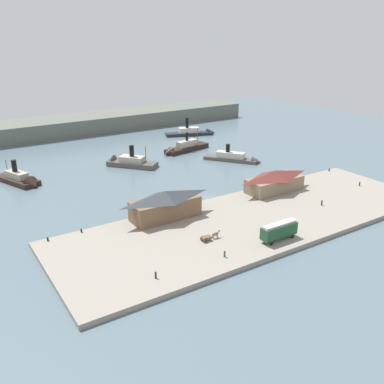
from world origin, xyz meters
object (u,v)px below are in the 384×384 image
at_px(pedestrian_standing_center, 156,275).
at_px(ferry_moored_east, 194,132).
at_px(horse_cart, 210,236).
at_px(mooring_post_center_west, 81,231).
at_px(mooring_post_east, 329,170).
at_px(pedestrian_near_cart, 225,254).
at_px(street_tram, 279,230).
at_px(ferry_moored_west, 183,148).
at_px(pedestrian_by_tram, 360,184).
at_px(mooring_post_center_east, 48,239).
at_px(ferry_mid_harbor, 236,158).
at_px(ferry_shed_customs_shed, 165,204).
at_px(pedestrian_at_waters_edge, 322,203).
at_px(ferry_departing_north, 127,162).
at_px(ferry_shed_west_terminal, 274,181).
at_px(ferry_near_quay, 21,180).

height_order(pedestrian_standing_center, ferry_moored_east, ferry_moored_east).
bearing_deg(horse_cart, mooring_post_center_west, 140.19).
relative_size(pedestrian_standing_center, mooring_post_east, 1.87).
bearing_deg(pedestrian_near_cart, street_tram, -1.03).
relative_size(horse_cart, ferry_moored_west, 0.23).
height_order(horse_cart, pedestrian_by_tram, horse_cart).
xyz_separation_m(mooring_post_center_east, mooring_post_center_west, (8.39, 0.15, 0.00)).
height_order(pedestrian_near_cart, ferry_moored_west, ferry_moored_west).
height_order(street_tram, ferry_mid_harbor, ferry_mid_harbor).
height_order(ferry_shed_customs_shed, pedestrian_at_waters_edge, ferry_shed_customs_shed).
bearing_deg(street_tram, pedestrian_by_tram, 15.71).
height_order(ferry_shed_customs_shed, ferry_moored_east, ferry_shed_customs_shed).
bearing_deg(street_tram, ferry_moored_east, 67.16).
height_order(pedestrian_standing_center, ferry_departing_north, ferry_departing_north).
relative_size(pedestrian_standing_center, mooring_post_center_west, 1.87).
distance_m(ferry_shed_west_terminal, street_tram, 33.91).
height_order(horse_cart, ferry_near_quay, ferry_near_quay).
xyz_separation_m(ferry_mid_harbor, ferry_near_quay, (-77.72, 18.42, 0.04)).
relative_size(ferry_shed_customs_shed, ferry_mid_harbor, 0.90).
height_order(mooring_post_east, mooring_post_center_east, same).
xyz_separation_m(ferry_shed_customs_shed, ferry_mid_harbor, (51.57, 34.54, -3.80)).
relative_size(street_tram, pedestrian_standing_center, 5.83).
distance_m(pedestrian_near_cart, ferry_near_quay, 83.19).
height_order(ferry_shed_west_terminal, street_tram, ferry_shed_west_terminal).
xyz_separation_m(ferry_departing_north, ferry_moored_west, (28.81, 5.61, -0.02)).
distance_m(pedestrian_at_waters_edge, pedestrian_by_tram, 23.74).
xyz_separation_m(ferry_shed_customs_shed, pedestrian_at_waters_edge, (42.44, -16.92, -3.11)).
bearing_deg(ferry_mid_harbor, pedestrian_standing_center, -138.74).
height_order(mooring_post_east, ferry_mid_harbor, ferry_mid_harbor).
distance_m(pedestrian_at_waters_edge, ferry_near_quay, 97.92).
height_order(ferry_shed_customs_shed, street_tram, ferry_shed_customs_shed).
relative_size(ferry_shed_west_terminal, ferry_departing_north, 0.95).
xyz_separation_m(pedestrian_at_waters_edge, ferry_near_quay, (-68.59, 69.87, -0.65)).
relative_size(ferry_near_quay, ferry_moored_east, 0.81).
distance_m(pedestrian_near_cart, ferry_departing_north, 79.38).
bearing_deg(pedestrian_standing_center, ferry_shed_west_terminal, 23.93).
bearing_deg(horse_cart, mooring_post_east, 17.21).
bearing_deg(pedestrian_by_tram, ferry_moored_west, 109.09).
xyz_separation_m(ferry_shed_west_terminal, ferry_departing_north, (-26.53, 53.23, -3.13)).
height_order(ferry_shed_west_terminal, pedestrian_standing_center, ferry_shed_west_terminal).
height_order(horse_cart, mooring_post_center_west, horse_cart).
relative_size(pedestrian_near_cart, ferry_moored_west, 0.07).
bearing_deg(ferry_moored_east, ferry_moored_west, -131.71).
xyz_separation_m(ferry_shed_west_terminal, pedestrian_at_waters_edge, (3.44, -16.39, -2.62)).
xyz_separation_m(street_tram, pedestrian_by_tram, (48.99, 13.78, -1.84)).
relative_size(pedestrian_at_waters_edge, ferry_moored_east, 0.07).
bearing_deg(pedestrian_by_tram, ferry_mid_harbor, 106.81).
bearing_deg(ferry_mid_harbor, mooring_post_center_west, -157.32).
xyz_separation_m(horse_cart, ferry_departing_north, (9.75, 69.81, -0.63)).
xyz_separation_m(ferry_shed_west_terminal, mooring_post_center_east, (-69.63, 4.07, -2.98)).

